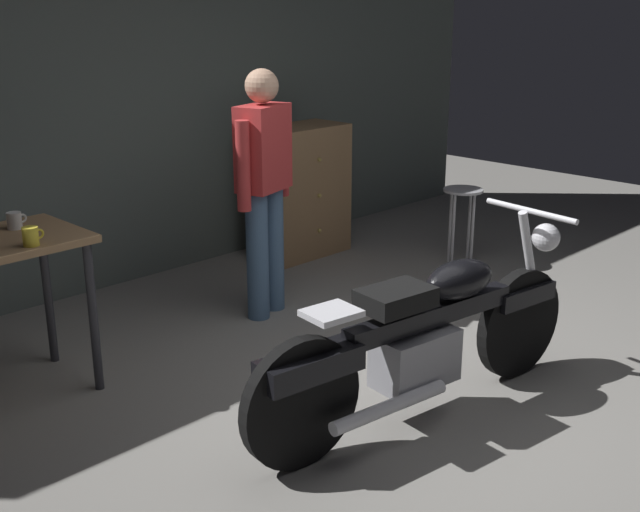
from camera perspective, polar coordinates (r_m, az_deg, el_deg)
ground_plane at (r=4.53m, az=6.90°, el=-9.64°), size 12.00×12.00×0.00m
back_wall at (r=6.16m, az=-13.97°, el=12.39°), size 8.00×0.12×3.10m
motorcycle at (r=4.12m, az=7.60°, el=-5.63°), size 2.18×0.62×1.00m
person_standing at (r=5.31m, az=-4.05°, el=5.25°), size 0.55×0.32×1.67m
shop_stool at (r=6.53m, az=10.18°, el=3.55°), size 0.32×0.32×0.64m
wooden_dresser at (r=6.72m, az=-1.43°, el=4.67°), size 0.80×0.47×1.10m
mug_white_ceramic at (r=4.60m, az=-21.05°, el=2.39°), size 0.11×0.08×0.09m
mug_yellow_tall at (r=4.25m, az=-20.02°, el=1.34°), size 0.11×0.08×0.10m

